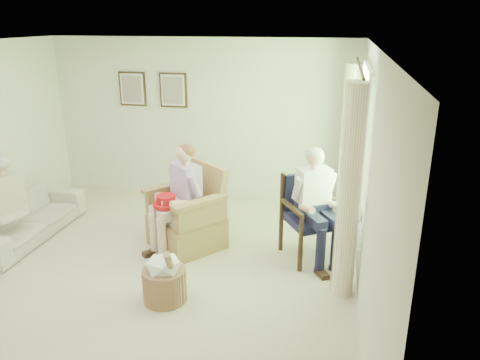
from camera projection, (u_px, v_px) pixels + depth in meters
The scene contains 17 objects.
floor at pixel (138, 278), 5.46m from camera, with size 5.50×5.50×0.00m, color beige.
back_wall at pixel (202, 120), 7.58m from camera, with size 5.00×0.04×2.60m, color silver.
right_wall at pixel (368, 189), 4.54m from camera, with size 0.04×5.50×2.60m, color silver.
ceiling at pixel (119, 47), 4.61m from camera, with size 5.00×5.50×0.02m, color white.
window at pixel (363, 132), 5.56m from camera, with size 0.13×2.50×1.63m.
curtain_left at pixel (349, 194), 4.83m from camera, with size 0.34×0.34×2.30m, color #FFEBC7.
curtain_right at pixel (348, 146), 6.64m from camera, with size 0.34×0.34×2.30m, color #FFEBC7.
framed_print_left at pixel (132, 89), 7.61m from camera, with size 0.45×0.05×0.55m.
framed_print_right at pixel (173, 90), 7.47m from camera, with size 0.45×0.05×0.55m.
wicker_armchair at pixel (187, 221), 6.15m from camera, with size 0.84×0.84×1.08m.
wood_armchair at pixel (314, 213), 5.86m from camera, with size 0.67×0.62×1.02m.
sofa at pixel (24, 218), 6.39m from camera, with size 0.75×1.93×0.56m, color beige.
person_wicker at pixel (182, 192), 5.87m from camera, with size 0.40×0.63×1.37m.
person_dark at pixel (314, 198), 5.62m from camera, with size 0.40×0.62×1.39m.
person_sofa at pixel (2, 199), 5.94m from camera, with size 0.42×0.62×1.24m.
red_hat at pixel (166, 202), 5.79m from camera, with size 0.33×0.33×0.14m.
hatbox at pixel (164, 278), 4.95m from camera, with size 0.58×0.58×0.69m.
Camera 1 is at (2.17, -4.43, 2.87)m, focal length 35.00 mm.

